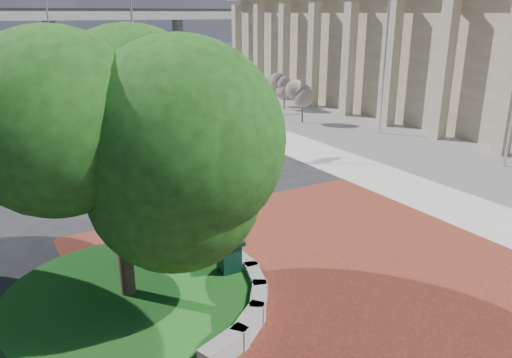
% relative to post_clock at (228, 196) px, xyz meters
% --- Properties ---
extents(ground, '(200.00, 200.00, 0.00)m').
position_rel_post_clock_xyz_m(ground, '(2.34, 0.26, -2.50)').
color(ground, black).
rests_on(ground, ground).
extents(plaza, '(12.00, 12.00, 0.04)m').
position_rel_post_clock_xyz_m(plaza, '(2.34, -0.74, -2.48)').
color(plaza, maroon).
rests_on(plaza, ground).
extents(sidewalk, '(20.00, 50.00, 0.04)m').
position_rel_post_clock_xyz_m(sidewalk, '(18.34, 10.26, -2.48)').
color(sidewalk, '#9E9B93').
rests_on(sidewalk, ground).
extents(planter_wall, '(2.96, 6.77, 0.54)m').
position_rel_post_clock_xyz_m(planter_wall, '(-0.36, 0.26, -2.23)').
color(planter_wall, '#9E9B93').
rests_on(planter_wall, ground).
extents(grass_bed, '(6.10, 6.10, 0.40)m').
position_rel_post_clock_xyz_m(grass_bed, '(-2.66, 0.26, -2.30)').
color(grass_bed, '#144313').
rests_on(grass_bed, ground).
extents(civic_building, '(17.35, 44.00, 8.60)m').
position_rel_post_clock_xyz_m(civic_building, '(25.95, 12.26, 1.83)').
color(civic_building, gray).
rests_on(civic_building, ground).
extents(overpass, '(90.00, 12.00, 7.50)m').
position_rel_post_clock_xyz_m(overpass, '(2.13, 70.26, 4.04)').
color(overpass, '#9E9B93').
rests_on(overpass, ground).
extents(tree_planter, '(5.20, 5.20, 6.33)m').
position_rel_post_clock_xyz_m(tree_planter, '(-2.66, 0.26, 1.23)').
color(tree_planter, '#38281C').
rests_on(tree_planter, ground).
extents(tree_street, '(4.40, 4.40, 5.45)m').
position_rel_post_clock_xyz_m(tree_street, '(-1.66, 18.26, 0.74)').
color(tree_street, '#38281C').
rests_on(tree_street, ground).
extents(post_clock, '(1.01, 1.01, 4.54)m').
position_rel_post_clock_xyz_m(post_clock, '(0.00, 0.00, 0.00)').
color(post_clock, black).
rests_on(post_clock, ground).
extents(parked_car, '(2.75, 4.69, 1.50)m').
position_rel_post_clock_xyz_m(parked_car, '(4.26, 40.76, -1.75)').
color(parked_car, '#500B0D').
rests_on(parked_car, ground).
extents(flagpole_b, '(1.58, 0.59, 10.46)m').
position_rel_post_clock_xyz_m(flagpole_b, '(15.87, 10.85, 2.86)').
color(flagpole_b, silver).
rests_on(flagpole_b, ground).
extents(street_lamp_near, '(1.79, 0.65, 8.13)m').
position_rel_post_clock_xyz_m(street_lamp_near, '(6.60, 27.43, 2.27)').
color(street_lamp_near, slate).
rests_on(street_lamp_near, ground).
extents(street_lamp_far, '(2.13, 0.67, 9.60)m').
position_rel_post_clock_xyz_m(street_lamp_far, '(2.90, 40.94, 3.13)').
color(street_lamp_far, slate).
rests_on(street_lamp_far, ground).
extents(shrub_near, '(1.20, 1.20, 2.20)m').
position_rel_post_clock_xyz_m(shrub_near, '(13.74, 15.81, -0.90)').
color(shrub_near, '#38281C').
rests_on(shrub_near, ground).
extents(shrub_mid, '(1.20, 1.20, 2.20)m').
position_rel_post_clock_xyz_m(shrub_mid, '(15.31, 20.32, -0.90)').
color(shrub_mid, '#38281C').
rests_on(shrub_mid, ground).
extents(shrub_far, '(1.20, 1.20, 2.20)m').
position_rel_post_clock_xyz_m(shrub_far, '(15.57, 21.78, -0.90)').
color(shrub_far, '#38281C').
rests_on(shrub_far, ground).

